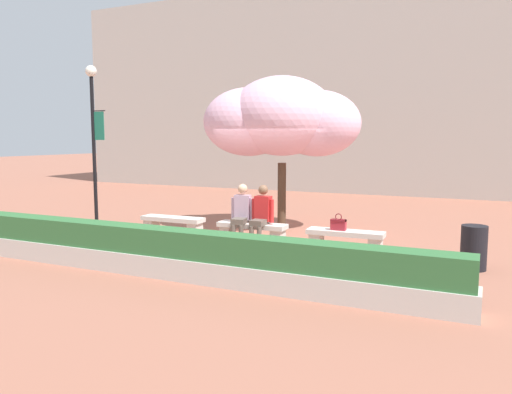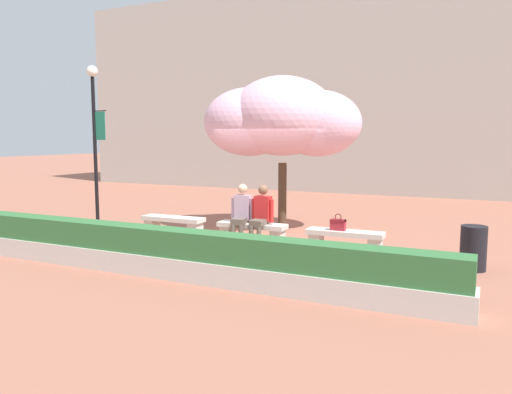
% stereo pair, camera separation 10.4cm
% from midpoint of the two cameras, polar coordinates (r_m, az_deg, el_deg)
% --- Properties ---
extents(ground_plane, '(100.00, 100.00, 0.00)m').
position_cam_midpoint_polar(ground_plane, '(10.94, -0.18, -5.32)').
color(ground_plane, '#9E604C').
extents(building_facade, '(28.00, 4.00, 8.70)m').
position_cam_midpoint_polar(building_facade, '(22.73, 13.90, 11.76)').
color(building_facade, '#B7B2A8').
rests_on(building_facade, ground).
extents(stone_bench_west_end, '(1.55, 0.46, 0.45)m').
position_cam_midpoint_polar(stone_bench_west_end, '(11.91, -9.20, -2.97)').
color(stone_bench_west_end, beige).
rests_on(stone_bench_west_end, ground).
extents(stone_bench_near_west, '(1.55, 0.46, 0.45)m').
position_cam_midpoint_polar(stone_bench_near_west, '(10.89, -0.18, -3.80)').
color(stone_bench_near_west, beige).
rests_on(stone_bench_near_west, ground).
extents(stone_bench_center, '(1.55, 0.46, 0.45)m').
position_cam_midpoint_polar(stone_bench_center, '(10.18, 10.41, -4.66)').
color(stone_bench_center, beige).
rests_on(stone_bench_center, ground).
extents(person_seated_left, '(0.51, 0.72, 1.29)m').
position_cam_midpoint_polar(person_seated_left, '(10.87, -1.41, -1.66)').
color(person_seated_left, black).
rests_on(person_seated_left, ground).
extents(person_seated_right, '(0.51, 0.68, 1.29)m').
position_cam_midpoint_polar(person_seated_right, '(10.67, 0.88, -1.82)').
color(person_seated_right, black).
rests_on(person_seated_right, ground).
extents(handbag, '(0.30, 0.15, 0.34)m').
position_cam_midpoint_polar(handbag, '(10.14, 9.65, -3.05)').
color(handbag, '#A3232D').
rests_on(handbag, stone_bench_center).
extents(cherry_tree_main, '(3.77, 2.74, 3.79)m').
position_cam_midpoint_polar(cherry_tree_main, '(12.34, 3.09, 8.82)').
color(cherry_tree_main, '#473323').
rests_on(cherry_tree_main, ground).
extents(lamp_post_with_banner, '(0.54, 0.28, 4.08)m').
position_cam_midpoint_polar(lamp_post_with_banner, '(13.26, -17.73, 7.11)').
color(lamp_post_with_banner, black).
rests_on(lamp_post_with_banner, ground).
extents(planter_hedge_foreground, '(9.22, 0.50, 0.80)m').
position_cam_midpoint_polar(planter_hedge_foreground, '(8.38, -8.95, -6.45)').
color(planter_hedge_foreground, beige).
rests_on(planter_hedge_foreground, ground).
extents(trash_bin, '(0.44, 0.44, 0.78)m').
position_cam_midpoint_polar(trash_bin, '(9.50, 23.87, -5.36)').
color(trash_bin, black).
rests_on(trash_bin, ground).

